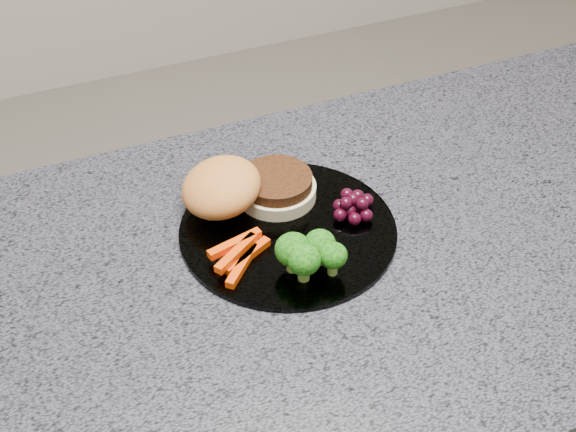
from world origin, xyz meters
The scene contains 6 objects.
countertop centered at (0.00, 0.00, 0.88)m, with size 1.20×0.60×0.04m, color #4B4A53.
plate centered at (-0.08, 0.06, 0.90)m, with size 0.26×0.26×0.01m, color white.
burger centered at (-0.11, 0.12, 0.93)m, with size 0.17×0.11×0.05m.
carrot_sticks centered at (-0.15, 0.03, 0.91)m, with size 0.08×0.07×0.02m.
broccoli centered at (-0.08, -0.02, 0.93)m, with size 0.08×0.06×0.05m.
grape_bunch centered at (0.01, 0.05, 0.92)m, with size 0.06×0.05×0.03m.
Camera 1 is at (-0.35, -0.60, 1.55)m, focal length 50.00 mm.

